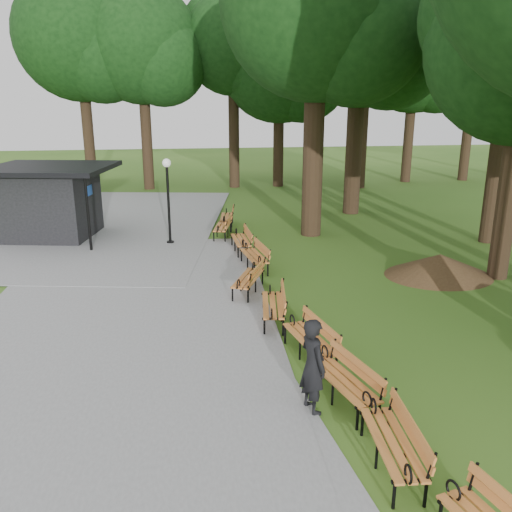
{
  "coord_description": "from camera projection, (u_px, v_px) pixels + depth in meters",
  "views": [
    {
      "loc": [
        -2.26,
        -9.33,
        5.41
      ],
      "look_at": [
        -0.23,
        4.87,
        1.1
      ],
      "focal_mm": 37.24,
      "sensor_mm": 36.0,
      "label": 1
    }
  ],
  "objects": [
    {
      "name": "person",
      "position": [
        313.0,
        366.0,
        9.3
      ],
      "size": [
        0.6,
        0.75,
        1.77
      ],
      "primitive_type": "imported",
      "rotation": [
        0.0,
        0.0,
        1.88
      ],
      "color": "black",
      "rests_on": "ground"
    },
    {
      "name": "bench_1",
      "position": [
        392.0,
        443.0,
        7.95
      ],
      "size": [
        0.77,
        1.94,
        0.88
      ],
      "primitive_type": null,
      "rotation": [
        0.0,
        0.0,
        -1.64
      ],
      "color": "#CD722F",
      "rests_on": "ground"
    },
    {
      "name": "bench_9",
      "position": [
        227.0,
        217.0,
        22.79
      ],
      "size": [
        0.9,
        1.97,
        0.88
      ],
      "primitive_type": null,
      "rotation": [
        0.0,
        0.0,
        -1.71
      ],
      "color": "#CD722F",
      "rests_on": "ground"
    },
    {
      "name": "lawn_tree_2",
      "position": [
        318.0,
        2.0,
        19.22
      ],
      "size": [
        7.21,
        7.21,
        12.37
      ],
      "color": "black",
      "rests_on": "ground"
    },
    {
      "name": "ground",
      "position": [
        301.0,
        376.0,
        10.72
      ],
      "size": [
        100.0,
        100.0,
        0.0
      ],
      "primitive_type": "plane",
      "color": "#36611B",
      "rests_on": "ground"
    },
    {
      "name": "bench_4",
      "position": [
        273.0,
        305.0,
        13.2
      ],
      "size": [
        0.9,
        1.97,
        0.88
      ],
      "primitive_type": null,
      "rotation": [
        0.0,
        0.0,
        -1.71
      ],
      "color": "#CD722F",
      "rests_on": "ground"
    },
    {
      "name": "lawn_tree_4",
      "position": [
        360.0,
        28.0,
        23.39
      ],
      "size": [
        6.94,
        6.94,
        11.83
      ],
      "color": "black",
      "rests_on": "ground"
    },
    {
      "name": "lawn_tree_5",
      "position": [
        511.0,
        46.0,
        18.62
      ],
      "size": [
        4.94,
        4.94,
        9.65
      ],
      "color": "black",
      "rests_on": "ground"
    },
    {
      "name": "dirt_mound",
      "position": [
        439.0,
        265.0,
        16.65
      ],
      "size": [
        2.85,
        2.85,
        0.7
      ],
      "primitive_type": "cone",
      "color": "#47301C",
      "rests_on": "ground"
    },
    {
      "name": "bench_7",
      "position": [
        241.0,
        240.0,
        19.18
      ],
      "size": [
        0.7,
        1.92,
        0.88
      ],
      "primitive_type": null,
      "rotation": [
        0.0,
        0.0,
        -1.54
      ],
      "color": "#CD722F",
      "rests_on": "ground"
    },
    {
      "name": "path",
      "position": [
        115.0,
        326.0,
        13.01
      ],
      "size": [
        12.0,
        38.0,
        0.06
      ],
      "primitive_type": "cube",
      "color": "gray",
      "rests_on": "ground"
    },
    {
      "name": "bench_3",
      "position": [
        310.0,
        339.0,
        11.34
      ],
      "size": [
        1.0,
        1.99,
        0.88
      ],
      "primitive_type": null,
      "rotation": [
        0.0,
        0.0,
        -1.37
      ],
      "color": "#CD722F",
      "rests_on": "ground"
    },
    {
      "name": "kiosk",
      "position": [
        46.0,
        202.0,
        20.97
      ],
      "size": [
        5.23,
        4.76,
        2.86
      ],
      "primitive_type": null,
      "rotation": [
        0.0,
        0.0,
        -0.19
      ],
      "color": "black",
      "rests_on": "ground"
    },
    {
      "name": "tree_backdrop",
      "position": [
        324.0,
        49.0,
        31.39
      ],
      "size": [
        35.65,
        9.54,
        16.2
      ],
      "primitive_type": null,
      "color": "black",
      "rests_on": "ground"
    },
    {
      "name": "bench_6",
      "position": [
        254.0,
        256.0,
        17.27
      ],
      "size": [
        0.88,
        1.97,
        0.88
      ],
      "primitive_type": null,
      "rotation": [
        0.0,
        0.0,
        -1.44
      ],
      "color": "#CD722F",
      "rests_on": "ground"
    },
    {
      "name": "bench_5",
      "position": [
        248.0,
        278.0,
        15.14
      ],
      "size": [
        1.32,
        2.0,
        0.88
      ],
      "primitive_type": null,
      "rotation": [
        0.0,
        0.0,
        -1.97
      ],
      "color": "#CD722F",
      "rests_on": "ground"
    },
    {
      "name": "bench_2",
      "position": [
        343.0,
        381.0,
        9.67
      ],
      "size": [
        1.1,
        2.0,
        0.88
      ],
      "primitive_type": null,
      "rotation": [
        0.0,
        0.0,
        -1.32
      ],
      "color": "#CD722F",
      "rests_on": "ground"
    },
    {
      "name": "bench_8",
      "position": [
        222.0,
        226.0,
        21.2
      ],
      "size": [
        1.04,
        1.99,
        0.88
      ],
      "primitive_type": null,
      "rotation": [
        0.0,
        0.0,
        -1.79
      ],
      "color": "#CD722F",
      "rests_on": "ground"
    },
    {
      "name": "lamp_post",
      "position": [
        168.0,
        183.0,
        19.7
      ],
      "size": [
        0.32,
        0.32,
        3.24
      ],
      "color": "black",
      "rests_on": "ground"
    }
  ]
}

